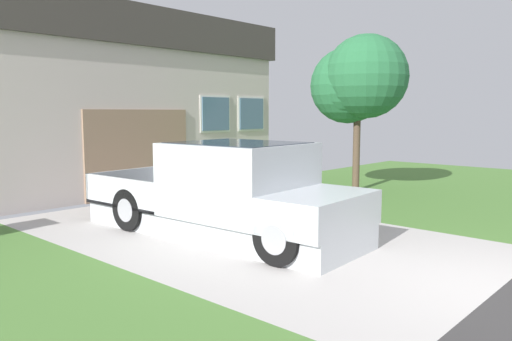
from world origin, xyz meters
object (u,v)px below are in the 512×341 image
object	(u,v)px
handbag	(322,221)
house_with_garage	(94,102)
front_yard_tree	(356,82)
person_with_hat	(305,180)
pickup_truck	(235,194)

from	to	relation	value
handbag	house_with_garage	distance (m)	9.00
front_yard_tree	handbag	bearing A→B (deg)	-155.93
person_with_hat	front_yard_tree	xyz separation A→B (m)	(4.57, 1.67, 2.13)
pickup_truck	front_yard_tree	size ratio (longest dim) A/B	1.29
handbag	person_with_hat	bearing A→B (deg)	117.95
pickup_truck	front_yard_tree	bearing A→B (deg)	-172.11
person_with_hat	front_yard_tree	distance (m)	5.31
person_with_hat	handbag	xyz separation A→B (m)	(0.16, -0.30, -0.79)
person_with_hat	handbag	distance (m)	0.86
person_with_hat	house_with_garage	size ratio (longest dim) A/B	0.16
handbag	pickup_truck	bearing A→B (deg)	153.57
house_with_garage	person_with_hat	bearing A→B (deg)	-93.04
house_with_garage	handbag	bearing A→B (deg)	-91.87
person_with_hat	front_yard_tree	world-z (taller)	front_yard_tree
handbag	house_with_garage	size ratio (longest dim) A/B	0.05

